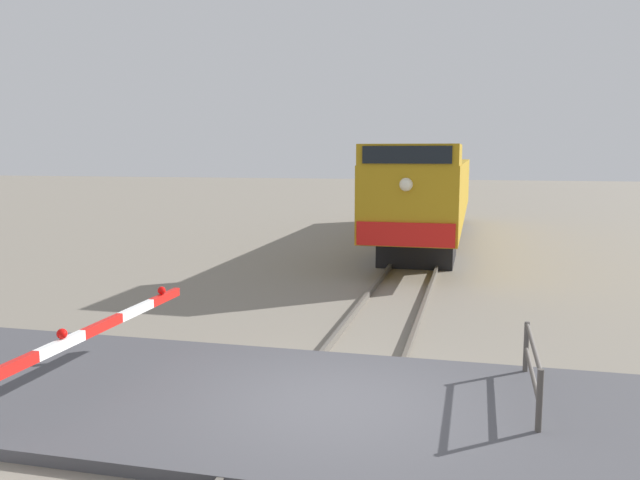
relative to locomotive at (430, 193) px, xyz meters
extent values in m
plane|color=gray|center=(0.00, -17.74, -1.99)|extent=(160.00, 160.00, 0.00)
cube|color=#59544C|center=(-0.72, -17.74, -1.91)|extent=(0.08, 80.00, 0.15)
cube|color=#59544C|center=(0.72, -17.74, -1.91)|extent=(0.08, 80.00, 0.15)
cube|color=#47474C|center=(0.00, -17.74, -1.91)|extent=(36.00, 4.52, 0.16)
cube|color=black|center=(0.00, -4.72, -1.46)|extent=(2.35, 3.20, 1.05)
cube|color=black|center=(0.00, 5.28, -1.46)|extent=(2.35, 3.20, 1.05)
cube|color=#B28414|center=(0.00, 0.28, 0.15)|extent=(2.77, 18.19, 2.17)
cube|color=#B28414|center=(0.00, -7.41, 1.53)|extent=(2.71, 2.81, 0.58)
cube|color=black|center=(0.00, -8.85, 1.53)|extent=(2.35, 0.06, 0.46)
cube|color=red|center=(0.00, -8.86, -0.59)|extent=(2.63, 0.08, 0.64)
sphere|color=#F2EACC|center=(0.00, -8.87, 0.75)|extent=(0.36, 0.36, 0.36)
cube|color=red|center=(-3.41, -19.83, -0.92)|extent=(0.10, 0.97, 0.14)
cube|color=white|center=(-3.41, -18.86, -0.92)|extent=(0.10, 0.97, 0.14)
cube|color=red|center=(-3.41, -17.89, -0.92)|extent=(0.10, 0.97, 0.14)
cube|color=white|center=(-3.41, -16.92, -0.92)|extent=(0.10, 0.97, 0.14)
cube|color=red|center=(-3.41, -15.95, -0.92)|extent=(0.10, 0.97, 0.14)
sphere|color=red|center=(-3.41, -18.82, -0.78)|extent=(0.14, 0.14, 0.14)
sphere|color=red|center=(-3.41, -16.05, -0.78)|extent=(0.14, 0.14, 0.14)
cylinder|color=#4C4742|center=(2.66, -18.03, -1.51)|extent=(0.08, 0.08, 0.95)
cylinder|color=#4C4742|center=(2.66, -15.74, -1.51)|extent=(0.08, 0.08, 0.95)
cylinder|color=#4C4742|center=(2.66, -16.88, -1.08)|extent=(0.06, 2.29, 0.06)
cylinder|color=#4C4742|center=(2.66, -16.88, -1.46)|extent=(0.06, 2.29, 0.06)
camera|label=1|loc=(1.83, -26.03, 1.57)|focal=36.32mm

